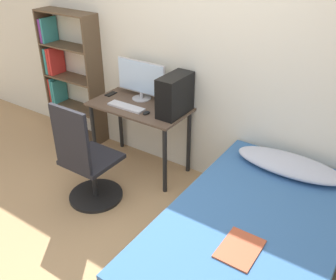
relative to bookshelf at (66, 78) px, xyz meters
name	(u,v)px	position (x,y,z in m)	size (l,w,h in m)	color
ground_plane	(100,257)	(1.77, -1.39, -0.75)	(14.00, 14.00, 0.00)	tan
wall_back	(201,60)	(1.77, 0.15, 0.50)	(8.00, 0.05, 2.50)	silver
desk	(140,117)	(1.24, -0.15, -0.13)	(1.05, 0.55, 0.75)	brown
bookshelf	(66,78)	(0.00, 0.00, 0.00)	(0.77, 0.26, 1.55)	brown
office_chair	(87,166)	(1.20, -0.90, -0.35)	(0.53, 0.53, 1.05)	black
bed	(249,248)	(2.83, -0.88, -0.48)	(1.20, 2.02, 0.55)	#4C3D2D
pillow	(289,165)	(2.83, -0.13, -0.15)	(0.91, 0.36, 0.11)	#B2B7C6
magazine	(240,249)	(2.87, -1.20, -0.20)	(0.24, 0.32, 0.01)	#B24C2D
monitor	(141,79)	(1.15, 0.01, 0.22)	(0.60, 0.20, 0.42)	#B7B7BC
keyboard	(126,107)	(1.16, -0.26, 0.01)	(0.41, 0.12, 0.02)	silver
pc_tower	(175,95)	(1.65, -0.10, 0.19)	(0.19, 0.41, 0.39)	black
mouse	(146,113)	(1.42, -0.26, 0.01)	(0.06, 0.09, 0.02)	black
phone	(111,94)	(0.80, -0.08, 0.00)	(0.07, 0.14, 0.01)	black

